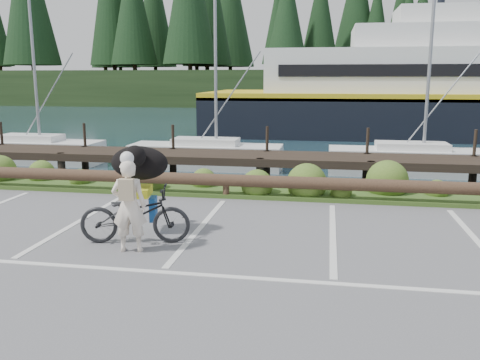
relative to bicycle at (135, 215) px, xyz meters
name	(u,v)px	position (x,y,z in m)	size (l,w,h in m)	color
ground	(170,263)	(0.92, -0.91, -0.52)	(72.00, 72.00, 0.00)	#59595B
harbor_backdrop	(317,96)	(1.31, 77.56, -0.52)	(170.00, 160.00, 30.00)	#172E38
vegetation_strip	(231,190)	(0.92, 4.39, -0.47)	(34.00, 1.60, 0.10)	#3D5B21
log_rail	(226,198)	(0.92, 3.69, -0.52)	(32.00, 0.30, 0.60)	#443021
bicycle	(135,215)	(0.00, 0.00, 0.00)	(0.69, 1.97, 1.04)	black
cyclist	(129,206)	(0.09, -0.45, 0.28)	(0.58, 0.38, 1.60)	#F5E5CF
dog	(139,163)	(-0.12, 0.62, 0.84)	(1.11, 0.54, 0.64)	black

